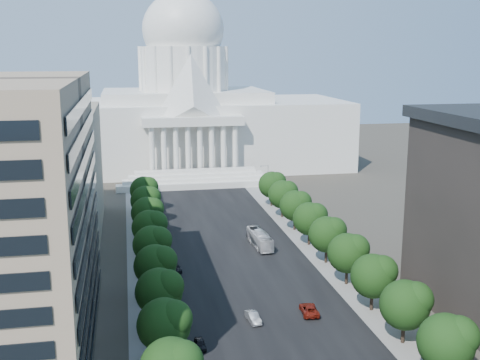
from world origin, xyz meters
TOP-DOWN VIEW (x-y plane):
  - road_asphalt at (0.00, 90.00)m, footprint 30.00×260.00m
  - sidewalk_left at (-19.00, 90.00)m, footprint 8.00×260.00m
  - sidewalk_right at (19.00, 90.00)m, footprint 8.00×260.00m
  - capitol at (0.00, 184.89)m, footprint 120.00×56.00m
  - office_block_left_far at (-48.00, 100.00)m, footprint 38.00×52.00m
  - tree_l_c at (-17.66, 35.81)m, footprint 7.79×7.60m
  - tree_l_d at (-17.66, 47.81)m, footprint 7.79×7.60m
  - tree_l_e at (-17.66, 59.81)m, footprint 7.79×7.60m
  - tree_l_f at (-17.66, 71.81)m, footprint 7.79×7.60m
  - tree_l_g at (-17.66, 83.81)m, footprint 7.79×7.60m
  - tree_l_h at (-17.66, 95.81)m, footprint 7.79×7.60m
  - tree_l_i at (-17.66, 107.81)m, footprint 7.79×7.60m
  - tree_l_j at (-17.66, 119.81)m, footprint 7.79×7.60m
  - tree_r_b at (18.34, 23.81)m, footprint 7.79×7.60m
  - tree_r_c at (18.34, 35.81)m, footprint 7.79×7.60m
  - tree_r_d at (18.34, 47.81)m, footprint 7.79×7.60m
  - tree_r_e at (18.34, 59.81)m, footprint 7.79×7.60m
  - tree_r_f at (18.34, 71.81)m, footprint 7.79×7.60m
  - tree_r_g at (18.34, 83.81)m, footprint 7.79×7.60m
  - tree_r_h at (18.34, 95.81)m, footprint 7.79×7.60m
  - tree_r_i at (18.34, 107.81)m, footprint 7.79×7.60m
  - tree_r_j at (18.34, 119.81)m, footprint 7.79×7.60m
  - streetlight_b at (19.90, 35.00)m, footprint 2.61×0.44m
  - streetlight_c at (19.90, 60.00)m, footprint 2.61×0.44m
  - streetlight_d at (19.90, 85.00)m, footprint 2.61×0.44m
  - streetlight_e at (19.90, 110.00)m, footprint 2.61×0.44m
  - streetlight_f at (19.90, 135.00)m, footprint 2.61×0.44m
  - car_dark_a at (-12.51, 39.99)m, footprint 1.65×3.88m
  - car_silver at (-2.85, 47.30)m, footprint 2.17×4.78m
  - car_red at (7.04, 48.47)m, footprint 3.14×5.95m
  - car_dark_b at (-13.50, 72.82)m, footprint 2.74×5.29m
  - city_bus at (6.64, 84.85)m, footprint 3.76×12.81m

SIDE VIEW (x-z plane):
  - road_asphalt at x=0.00m, z-range -0.01..0.01m
  - sidewalk_left at x=-19.00m, z-range -0.01..0.01m
  - sidewalk_right at x=19.00m, z-range -0.01..0.01m
  - car_dark_a at x=-12.51m, z-range 0.00..1.31m
  - car_dark_b at x=-13.50m, z-range 0.00..1.47m
  - car_silver at x=-2.85m, z-range 0.00..1.52m
  - car_red at x=7.04m, z-range 0.00..1.60m
  - city_bus at x=6.64m, z-range 0.00..3.52m
  - streetlight_b at x=19.90m, z-range 1.32..10.32m
  - streetlight_c at x=19.90m, z-range 1.32..10.32m
  - streetlight_d at x=19.90m, z-range 1.32..10.32m
  - streetlight_e at x=19.90m, z-range 1.32..10.32m
  - streetlight_f at x=19.90m, z-range 1.32..10.32m
  - tree_l_c at x=-17.66m, z-range 1.47..11.44m
  - tree_l_d at x=-17.66m, z-range 1.47..11.44m
  - tree_l_e at x=-17.66m, z-range 1.47..11.44m
  - tree_l_f at x=-17.66m, z-range 1.47..11.44m
  - tree_l_g at x=-17.66m, z-range 1.47..11.44m
  - tree_l_h at x=-17.66m, z-range 1.47..11.44m
  - tree_l_i at x=-17.66m, z-range 1.47..11.44m
  - tree_l_j at x=-17.66m, z-range 1.47..11.44m
  - tree_r_b at x=18.34m, z-range 1.47..11.44m
  - tree_r_c at x=18.34m, z-range 1.47..11.44m
  - tree_r_d at x=18.34m, z-range 1.47..11.44m
  - tree_r_e at x=18.34m, z-range 1.47..11.44m
  - tree_r_f at x=18.34m, z-range 1.47..11.44m
  - tree_r_g at x=18.34m, z-range 1.47..11.44m
  - tree_r_h at x=18.34m, z-range 1.47..11.44m
  - tree_r_i at x=18.34m, z-range 1.47..11.44m
  - tree_r_j at x=18.34m, z-range 1.47..11.44m
  - office_block_left_far at x=-48.00m, z-range 0.00..30.00m
  - capitol at x=0.00m, z-range -16.49..56.51m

